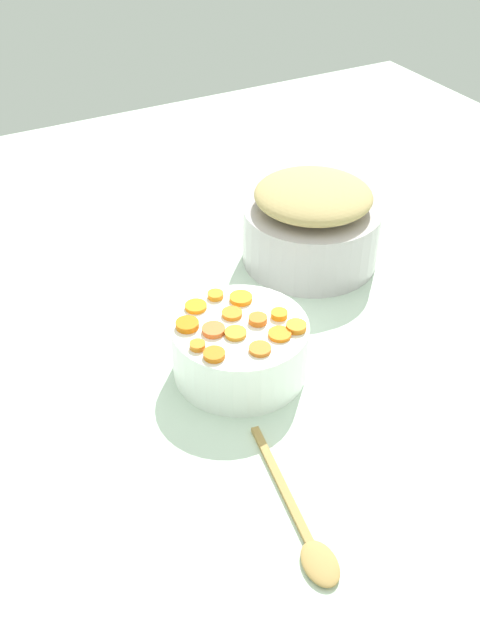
# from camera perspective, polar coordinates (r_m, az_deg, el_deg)

# --- Properties ---
(tabletop) EXTENTS (2.40, 2.40, 0.02)m
(tabletop) POSITION_cam_1_polar(r_m,az_deg,el_deg) (1.21, 1.49, -5.02)
(tabletop) COLOR silver
(tabletop) RESTS_ON ground
(serving_bowl_carrots) EXTENTS (0.23, 0.23, 0.10)m
(serving_bowl_carrots) POSITION_cam_1_polar(r_m,az_deg,el_deg) (1.18, 0.00, -2.28)
(serving_bowl_carrots) COLOR white
(serving_bowl_carrots) RESTS_ON tabletop
(metal_pot) EXTENTS (0.28, 0.28, 0.12)m
(metal_pot) POSITION_cam_1_polar(r_m,az_deg,el_deg) (1.46, 5.70, 6.88)
(metal_pot) COLOR #BDB3B8
(metal_pot) RESTS_ON tabletop
(stuffing_mound) EXTENTS (0.23, 0.23, 0.06)m
(stuffing_mound) POSITION_cam_1_polar(r_m,az_deg,el_deg) (1.42, 5.93, 9.96)
(stuffing_mound) COLOR tan
(stuffing_mound) RESTS_ON metal_pot
(carrot_slice_0) EXTENTS (0.05, 0.05, 0.01)m
(carrot_slice_0) POSITION_cam_1_polar(r_m,az_deg,el_deg) (1.20, 0.07, 1.76)
(carrot_slice_0) COLOR orange
(carrot_slice_0) RESTS_ON serving_bowl_carrots
(carrot_slice_1) EXTENTS (0.04, 0.04, 0.01)m
(carrot_slice_1) POSITION_cam_1_polar(r_m,az_deg,el_deg) (1.13, -2.14, -0.80)
(carrot_slice_1) COLOR orange
(carrot_slice_1) RESTS_ON serving_bowl_carrots
(carrot_slice_2) EXTENTS (0.04, 0.04, 0.01)m
(carrot_slice_2) POSITION_cam_1_polar(r_m,az_deg,el_deg) (1.21, -1.99, 2.01)
(carrot_slice_2) COLOR orange
(carrot_slice_2) RESTS_ON serving_bowl_carrots
(carrot_slice_3) EXTENTS (0.05, 0.05, 0.01)m
(carrot_slice_3) POSITION_cam_1_polar(r_m,az_deg,el_deg) (1.10, 1.62, -2.34)
(carrot_slice_3) COLOR orange
(carrot_slice_3) RESTS_ON serving_bowl_carrots
(carrot_slice_4) EXTENTS (0.04, 0.04, 0.01)m
(carrot_slice_4) POSITION_cam_1_polar(r_m,az_deg,el_deg) (1.14, 4.55, -0.54)
(carrot_slice_4) COLOR orange
(carrot_slice_4) RESTS_ON serving_bowl_carrots
(carrot_slice_5) EXTENTS (0.04, 0.04, 0.01)m
(carrot_slice_5) POSITION_cam_1_polar(r_m,az_deg,el_deg) (1.13, -0.36, -1.07)
(carrot_slice_5) COLOR orange
(carrot_slice_5) RESTS_ON serving_bowl_carrots
(carrot_slice_6) EXTENTS (0.04, 0.04, 0.01)m
(carrot_slice_6) POSITION_cam_1_polar(r_m,az_deg,el_deg) (1.15, 1.44, 0.04)
(carrot_slice_6) COLOR orange
(carrot_slice_6) RESTS_ON serving_bowl_carrots
(carrot_slice_7) EXTENTS (0.05, 0.05, 0.01)m
(carrot_slice_7) POSITION_cam_1_polar(r_m,az_deg,el_deg) (1.17, -0.65, 0.52)
(carrot_slice_7) COLOR orange
(carrot_slice_7) RESTS_ON serving_bowl_carrots
(carrot_slice_8) EXTENTS (0.03, 0.03, 0.01)m
(carrot_slice_8) POSITION_cam_1_polar(r_m,az_deg,el_deg) (1.16, 3.17, 0.46)
(carrot_slice_8) COLOR orange
(carrot_slice_8) RESTS_ON serving_bowl_carrots
(carrot_slice_9) EXTENTS (0.03, 0.03, 0.01)m
(carrot_slice_9) POSITION_cam_1_polar(r_m,az_deg,el_deg) (1.09, -2.09, -2.80)
(carrot_slice_9) COLOR orange
(carrot_slice_9) RESTS_ON serving_bowl_carrots
(carrot_slice_10) EXTENTS (0.05, 0.05, 0.01)m
(carrot_slice_10) POSITION_cam_1_polar(r_m,az_deg,el_deg) (1.18, -3.58, 1.10)
(carrot_slice_10) COLOR orange
(carrot_slice_10) RESTS_ON serving_bowl_carrots
(carrot_slice_11) EXTENTS (0.05, 0.05, 0.01)m
(carrot_slice_11) POSITION_cam_1_polar(r_m,az_deg,el_deg) (1.13, 3.22, -1.15)
(carrot_slice_11) COLOR orange
(carrot_slice_11) RESTS_ON serving_bowl_carrots
(carrot_slice_12) EXTENTS (0.05, 0.05, 0.01)m
(carrot_slice_12) POSITION_cam_1_polar(r_m,az_deg,el_deg) (1.14, -4.26, -0.37)
(carrot_slice_12) COLOR orange
(carrot_slice_12) RESTS_ON serving_bowl_carrots
(carrot_slice_13) EXTENTS (0.03, 0.03, 0.01)m
(carrot_slice_13) POSITION_cam_1_polar(r_m,az_deg,el_deg) (1.10, -3.44, -2.06)
(carrot_slice_13) COLOR orange
(carrot_slice_13) RESTS_ON serving_bowl_carrots
(wooden_spoon) EXTENTS (0.29, 0.08, 0.01)m
(wooden_spoon) POSITION_cam_1_polar(r_m,az_deg,el_deg) (0.99, 5.28, -16.72)
(wooden_spoon) COLOR #AB8647
(wooden_spoon) RESTS_ON tabletop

